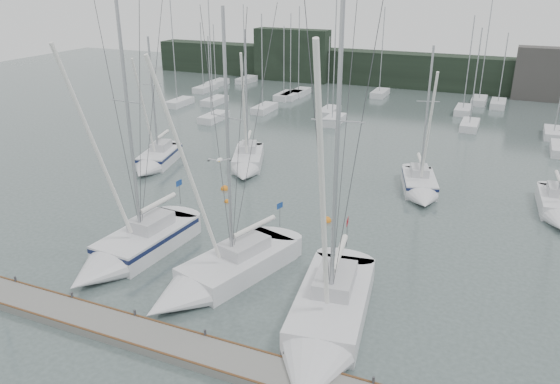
{
  "coord_description": "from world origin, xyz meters",
  "views": [
    {
      "loc": [
        13.62,
        -22.01,
        16.07
      ],
      "look_at": [
        1.87,
        5.0,
        4.25
      ],
      "focal_mm": 35.0,
      "sensor_mm": 36.0,
      "label": 1
    }
  ],
  "objects": [
    {
      "name": "buoy_a",
      "position": [
        -5.23,
        11.26,
        0.0
      ],
      "size": [
        0.44,
        0.44,
        0.44
      ],
      "primitive_type": "sphere",
      "color": "orange",
      "rests_on": "ground"
    },
    {
      "name": "far_treeline",
      "position": [
        0.0,
        62.0,
        2.5
      ],
      "size": [
        90.0,
        4.0,
        5.0
      ],
      "primitive_type": "cube",
      "color": "black",
      "rests_on": "ground"
    },
    {
      "name": "sailboat_mid_e",
      "position": [
        17.58,
        18.21,
        0.51
      ],
      "size": [
        2.81,
        7.34,
        10.01
      ],
      "rotation": [
        0.0,
        0.0,
        0.08
      ],
      "color": "silver",
      "rests_on": "ground"
    },
    {
      "name": "sailboat_near_left",
      "position": [
        -6.26,
        0.75,
        0.65
      ],
      "size": [
        3.88,
        10.03,
        15.98
      ],
      "rotation": [
        0.0,
        0.0,
        -0.08
      ],
      "color": "silver",
      "rests_on": "ground"
    },
    {
      "name": "sailboat_near_center",
      "position": [
        -0.2,
        0.18,
        0.56
      ],
      "size": [
        5.88,
        10.51,
        15.8
      ],
      "rotation": [
        0.0,
        0.0,
        -0.29
      ],
      "color": "silver",
      "rests_on": "ground"
    },
    {
      "name": "ground",
      "position": [
        0.0,
        0.0,
        0.0
      ],
      "size": [
        160.0,
        160.0,
        0.0
      ],
      "primitive_type": "plane",
      "color": "#455452",
      "rests_on": "ground"
    },
    {
      "name": "buoy_c",
      "position": [
        -6.66,
        13.47,
        0.0
      ],
      "size": [
        0.65,
        0.65,
        0.65
      ],
      "primitive_type": "sphere",
      "color": "orange",
      "rests_on": "ground"
    },
    {
      "name": "seagull",
      "position": [
        1.45,
        -1.1,
        8.03
      ],
      "size": [
        1.0,
        0.54,
        0.2
      ],
      "rotation": [
        0.0,
        0.0,
        0.41
      ],
      "color": "white",
      "rests_on": "ground"
    },
    {
      "name": "sailboat_near_right",
      "position": [
        7.07,
        -1.91,
        0.63
      ],
      "size": [
        4.9,
        11.76,
        17.29
      ],
      "rotation": [
        0.0,
        0.0,
        0.14
      ],
      "color": "silver",
      "rests_on": "ground"
    },
    {
      "name": "dock",
      "position": [
        0.0,
        -5.0,
        0.2
      ],
      "size": [
        24.0,
        2.0,
        0.4
      ],
      "primitive_type": "cube",
      "color": "slate",
      "rests_on": "ground"
    },
    {
      "name": "far_building_right",
      "position": [
        18.0,
        60.0,
        3.5
      ],
      "size": [
        10.0,
        3.0,
        7.0
      ],
      "primitive_type": "cube",
      "color": "#3F3D3A",
      "rests_on": "ground"
    },
    {
      "name": "far_building_left",
      "position": [
        -20.0,
        60.0,
        4.0
      ],
      "size": [
        12.0,
        3.0,
        8.0
      ],
      "primitive_type": "cube",
      "color": "black",
      "rests_on": "ground"
    },
    {
      "name": "buoy_b",
      "position": [
        2.82,
        11.01,
        0.0
      ],
      "size": [
        0.65,
        0.65,
        0.65
      ],
      "primitive_type": "sphere",
      "color": "orange",
      "rests_on": "ground"
    },
    {
      "name": "sailboat_mid_b",
      "position": [
        -7.13,
        18.34,
        0.56
      ],
      "size": [
        5.21,
        8.35,
        12.6
      ],
      "rotation": [
        0.0,
        0.0,
        0.38
      ],
      "color": "silver",
      "rests_on": "ground"
    },
    {
      "name": "sailboat_mid_d",
      "position": [
        7.94,
        18.46,
        0.57
      ],
      "size": [
        4.22,
        7.35,
        12.06
      ],
      "rotation": [
        0.0,
        0.0,
        0.27
      ],
      "color": "silver",
      "rests_on": "ground"
    },
    {
      "name": "mast_forest",
      "position": [
        -0.59,
        44.36,
        0.48
      ],
      "size": [
        60.05,
        27.79,
        14.88
      ],
      "color": "silver",
      "rests_on": "ground"
    },
    {
      "name": "sailboat_mid_a",
      "position": [
        -14.93,
        15.65,
        0.59
      ],
      "size": [
        4.14,
        7.86,
        12.0
      ],
      "rotation": [
        0.0,
        0.0,
        0.24
      ],
      "color": "silver",
      "rests_on": "ground"
    }
  ]
}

